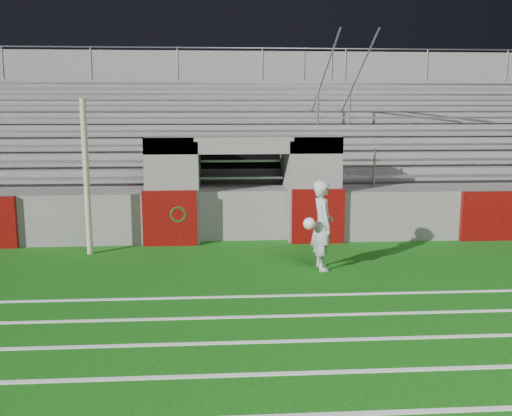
{
  "coord_description": "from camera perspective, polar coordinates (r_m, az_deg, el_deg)",
  "views": [
    {
      "loc": [
        -0.65,
        -10.62,
        3.27
      ],
      "look_at": [
        0.2,
        1.8,
        1.1
      ],
      "focal_mm": 40.0,
      "sensor_mm": 36.0,
      "label": 1
    }
  ],
  "objects": [
    {
      "name": "hose_coil",
      "position": [
        13.82,
        -7.78,
        -0.67
      ],
      "size": [
        0.51,
        0.14,
        0.51
      ],
      "color": "#0B3B0E",
      "rests_on": "ground"
    },
    {
      "name": "ground",
      "position": [
        11.13,
        -0.4,
        -7.2
      ],
      "size": [
        90.0,
        90.0,
        0.0
      ],
      "primitive_type": "plane",
      "color": "#10510D",
      "rests_on": "ground"
    },
    {
      "name": "field_post",
      "position": [
        13.31,
        -16.6,
        2.91
      ],
      "size": [
        0.13,
        0.13,
        3.5
      ],
      "primitive_type": "cylinder",
      "color": "tan",
      "rests_on": "ground"
    },
    {
      "name": "goalkeeper_with_ball",
      "position": [
        11.72,
        6.63,
        -1.71
      ],
      "size": [
        0.68,
        0.74,
        1.85
      ],
      "color": "#AFB2B9",
      "rests_on": "ground"
    },
    {
      "name": "stadium_structure",
      "position": [
        18.69,
        -1.91,
        4.43
      ],
      "size": [
        26.0,
        8.48,
        5.42
      ],
      "color": "slate",
      "rests_on": "ground"
    }
  ]
}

